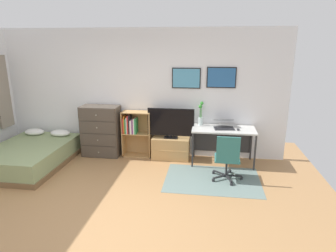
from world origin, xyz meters
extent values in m
plane|color=#A87A4C|center=(0.00, 0.00, 0.00)|extent=(7.20, 7.20, 0.00)
cube|color=white|center=(0.00, 2.43, 1.35)|extent=(6.12, 0.06, 2.70)
cube|color=black|center=(0.97, 2.38, 1.69)|extent=(0.59, 0.02, 0.42)
cube|color=#4C93B7|center=(0.97, 2.37, 1.69)|extent=(0.55, 0.01, 0.38)
cube|color=black|center=(1.68, 2.38, 1.72)|extent=(0.59, 0.02, 0.42)
cube|color=#285B93|center=(1.68, 2.37, 1.72)|extent=(0.55, 0.01, 0.38)
cube|color=gray|center=(-2.94, 1.99, 1.38)|extent=(0.05, 0.40, 1.54)
cube|color=slate|center=(1.57, 1.24, 0.00)|extent=(1.70, 1.20, 0.01)
cube|color=brown|center=(-2.08, 1.38, 0.05)|extent=(1.39, 1.94, 0.10)
cube|color=#8C9E6B|center=(-2.08, 1.38, 0.26)|extent=(1.35, 1.90, 0.32)
ellipsoid|color=white|center=(-2.38, 2.10, 0.48)|extent=(0.44, 0.28, 0.14)
ellipsoid|color=white|center=(-1.77, 2.10, 0.48)|extent=(0.44, 0.28, 0.14)
cube|color=#4C4238|center=(-0.84, 2.16, 0.55)|extent=(0.81, 0.42, 1.10)
cube|color=#493F35|center=(-0.84, 1.94, 0.14)|extent=(0.77, 0.01, 0.25)
sphere|color=#A59E8C|center=(-0.84, 1.93, 0.14)|extent=(0.03, 0.03, 0.03)
cube|color=#493F35|center=(-0.84, 1.94, 0.41)|extent=(0.77, 0.01, 0.25)
sphere|color=#A59E8C|center=(-0.84, 1.93, 0.41)|extent=(0.03, 0.03, 0.03)
cube|color=#493F35|center=(-0.84, 1.94, 0.69)|extent=(0.77, 0.01, 0.25)
sphere|color=#A59E8C|center=(-0.84, 1.93, 0.69)|extent=(0.03, 0.03, 0.03)
cube|color=#493F35|center=(-0.84, 1.94, 0.96)|extent=(0.77, 0.01, 0.25)
sphere|color=#A59E8C|center=(-0.84, 1.93, 0.96)|extent=(0.03, 0.03, 0.03)
cube|color=tan|center=(-0.36, 2.22, 0.50)|extent=(0.02, 0.30, 0.99)
cube|color=tan|center=(0.24, 2.22, 0.50)|extent=(0.02, 0.30, 0.99)
cube|color=tan|center=(-0.06, 2.22, 0.01)|extent=(0.62, 0.30, 0.02)
cube|color=tan|center=(-0.06, 2.22, 0.52)|extent=(0.58, 0.30, 0.02)
cube|color=tan|center=(-0.06, 2.22, 0.98)|extent=(0.58, 0.30, 0.02)
cube|color=tan|center=(-0.06, 2.37, 0.50)|extent=(0.62, 0.01, 0.99)
cube|color=red|center=(-0.33, 2.19, 0.69)|extent=(0.02, 0.21, 0.33)
cube|color=orange|center=(-0.31, 2.18, 0.71)|extent=(0.02, 0.20, 0.38)
cube|color=#2D8C4C|center=(-0.28, 2.18, 0.68)|extent=(0.03, 0.19, 0.32)
cube|color=white|center=(-0.26, 2.17, 0.70)|extent=(0.02, 0.18, 0.36)
cube|color=red|center=(-0.23, 2.19, 0.72)|extent=(0.03, 0.23, 0.39)
cube|color=black|center=(-0.20, 2.19, 0.72)|extent=(0.03, 0.22, 0.40)
cube|color=white|center=(-0.17, 2.17, 0.67)|extent=(0.04, 0.18, 0.29)
cube|color=#8C388C|center=(-0.13, 2.17, 0.68)|extent=(0.02, 0.18, 0.31)
cube|color=white|center=(-0.10, 2.19, 0.69)|extent=(0.03, 0.22, 0.33)
cube|color=#2D8C4C|center=(-0.07, 2.19, 0.69)|extent=(0.03, 0.23, 0.33)
cube|color=tan|center=(0.68, 2.17, 0.23)|extent=(0.78, 0.40, 0.46)
cube|color=tan|center=(0.68, 1.97, 0.23)|extent=(0.78, 0.01, 0.02)
cube|color=black|center=(0.68, 2.15, 0.47)|extent=(0.28, 0.16, 0.02)
cube|color=black|center=(0.68, 2.15, 0.51)|extent=(0.06, 0.04, 0.05)
cube|color=black|center=(0.68, 2.15, 0.81)|extent=(0.97, 0.02, 0.58)
cube|color=black|center=(0.68, 2.14, 0.81)|extent=(0.94, 0.01, 0.55)
cube|color=silver|center=(1.77, 2.06, 0.72)|extent=(1.26, 0.63, 0.03)
cube|color=#2D2D30|center=(1.17, 1.77, 0.35)|extent=(0.03, 0.03, 0.71)
cube|color=#2D2D30|center=(2.37, 1.77, 0.35)|extent=(0.03, 0.03, 0.71)
cube|color=#2D2D30|center=(1.17, 2.34, 0.35)|extent=(0.03, 0.03, 0.71)
cube|color=#2D2D30|center=(2.37, 2.34, 0.35)|extent=(0.03, 0.03, 0.71)
cube|color=#2D2D30|center=(1.77, 2.36, 0.39)|extent=(1.20, 0.02, 0.50)
cylinder|color=#232326|center=(2.09, 1.32, 0.03)|extent=(0.05, 0.05, 0.05)
cube|color=#232326|center=(1.95, 1.33, 0.07)|extent=(0.28, 0.03, 0.02)
cylinder|color=#232326|center=(1.90, 1.59, 0.03)|extent=(0.05, 0.05, 0.05)
cube|color=#232326|center=(1.86, 1.46, 0.07)|extent=(0.12, 0.27, 0.02)
cylinder|color=#232326|center=(1.59, 1.50, 0.03)|extent=(0.05, 0.05, 0.05)
cube|color=#232326|center=(1.70, 1.41, 0.07)|extent=(0.24, 0.19, 0.02)
cylinder|color=#232326|center=(1.58, 1.17, 0.03)|extent=(0.05, 0.05, 0.05)
cube|color=#232326|center=(1.70, 1.25, 0.07)|extent=(0.25, 0.19, 0.02)
cylinder|color=#232326|center=(1.89, 1.06, 0.03)|extent=(0.05, 0.05, 0.05)
cube|color=#232326|center=(1.85, 1.20, 0.07)|extent=(0.11, 0.28, 0.02)
cylinder|color=#232326|center=(1.81, 1.33, 0.23)|extent=(0.04, 0.04, 0.30)
cube|color=#2D6B66|center=(1.81, 1.33, 0.40)|extent=(0.45, 0.45, 0.03)
cube|color=#2D6B66|center=(1.81, 1.13, 0.64)|extent=(0.40, 0.04, 0.45)
cube|color=#333338|center=(1.77, 2.05, 0.75)|extent=(0.42, 0.31, 0.01)
cube|color=black|center=(1.77, 2.05, 0.75)|extent=(0.40, 0.29, 0.00)
cube|color=#333338|center=(1.75, 2.22, 0.88)|extent=(0.42, 0.29, 0.08)
cube|color=#234C5B|center=(1.75, 2.21, 0.88)|extent=(0.40, 0.27, 0.06)
ellipsoid|color=#262628|center=(2.04, 1.98, 0.76)|extent=(0.06, 0.10, 0.03)
cylinder|color=silver|center=(1.29, 2.26, 0.82)|extent=(0.09, 0.09, 0.16)
cylinder|color=#3D8438|center=(1.31, 2.26, 0.99)|extent=(0.01, 0.01, 0.41)
sphere|color=#308B2C|center=(1.31, 2.26, 1.20)|extent=(0.07, 0.07, 0.07)
cylinder|color=#3D8438|center=(1.29, 2.28, 0.96)|extent=(0.01, 0.01, 0.34)
sphere|color=#308B2C|center=(1.29, 2.28, 1.13)|extent=(0.07, 0.07, 0.07)
cylinder|color=#3D8438|center=(1.28, 2.25, 0.96)|extent=(0.01, 0.01, 0.35)
sphere|color=#308B2C|center=(1.28, 2.25, 1.14)|extent=(0.07, 0.07, 0.07)
camera|label=1|loc=(1.45, -3.63, 2.36)|focal=31.11mm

